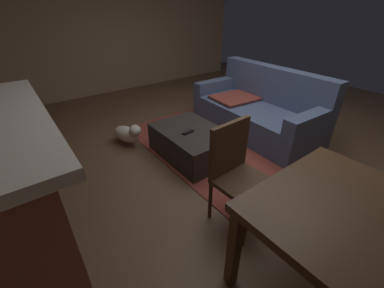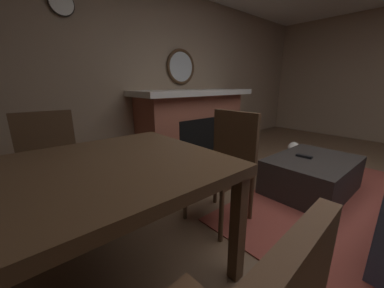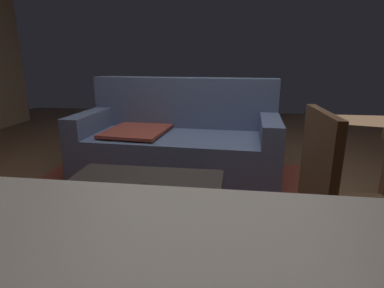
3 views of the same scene
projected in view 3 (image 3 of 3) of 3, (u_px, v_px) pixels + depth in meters
floor at (204, 205)px, 2.51m from camera, size 8.81×8.81×0.00m
area_rug at (163, 198)px, 2.61m from camera, size 2.60×2.00×0.01m
couch at (178, 141)px, 3.16m from camera, size 2.01×1.00×0.95m
ottoman_coffee_table at (142, 213)px, 1.99m from camera, size 1.01×0.71×0.38m
tv_remote at (143, 190)px, 1.84m from camera, size 0.07×0.16×0.02m
dining_chair_west at (338, 197)px, 1.46m from camera, size 0.46×0.46×0.93m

